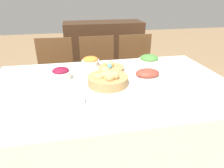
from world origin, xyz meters
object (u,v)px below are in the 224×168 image
object	(u,v)px
knife	(146,108)
drinking_cup	(149,88)
chair_far_right	(137,68)
sideboard	(104,53)
beet_salad_bowl	(61,74)
egg_basket	(111,68)
bread_basket	(108,79)
carrot_bowl	(91,62)
dinner_plate	(122,110)
butter_dish	(76,101)
chair_far_center	(99,71)
spoon	(150,108)
green_salad_bowl	(149,60)
fork	(97,113)
ham_platter	(147,74)
chair_far_left	(55,74)

from	to	relation	value
knife	drinking_cup	distance (m)	0.20
drinking_cup	chair_far_right	bearing A→B (deg)	75.61
sideboard	beet_salad_bowl	bearing A→B (deg)	-110.59
egg_basket	drinking_cup	world-z (taller)	drinking_cup
bread_basket	carrot_bowl	bearing A→B (deg)	101.69
egg_basket	carrot_bowl	distance (m)	0.21
dinner_plate	knife	size ratio (longest dim) A/B	1.38
chair_far_right	bread_basket	bearing A→B (deg)	-120.03
sideboard	butter_dish	world-z (taller)	sideboard
chair_far_right	drinking_cup	world-z (taller)	chair_far_right
carrot_bowl	knife	size ratio (longest dim) A/B	0.91
beet_salad_bowl	drinking_cup	xyz separation A→B (m)	(0.59, -0.36, -0.00)
chair_far_center	egg_basket	world-z (taller)	chair_far_center
spoon	butter_dish	bearing A→B (deg)	161.34
green_salad_bowl	butter_dish	bearing A→B (deg)	-139.67
chair_far_center	carrot_bowl	size ratio (longest dim) A/B	5.41
egg_basket	carrot_bowl	world-z (taller)	carrot_bowl
fork	egg_basket	bearing A→B (deg)	72.38
beet_salad_bowl	butter_dish	bearing A→B (deg)	-75.30
chair_far_right	dinner_plate	distance (m)	1.43
carrot_bowl	drinking_cup	bearing A→B (deg)	-61.74
egg_basket	beet_salad_bowl	world-z (taller)	beet_salad_bowl
bread_basket	beet_salad_bowl	distance (m)	0.38
ham_platter	bread_basket	bearing A→B (deg)	-165.34
chair_far_right	chair_far_left	bearing A→B (deg)	179.88
knife	drinking_cup	bearing A→B (deg)	64.43
chair_far_right	dinner_plate	size ratio (longest dim) A/B	3.58
knife	beet_salad_bowl	bearing A→B (deg)	133.12
spoon	butter_dish	world-z (taller)	butter_dish
sideboard	butter_dish	distance (m)	2.00
fork	chair_far_center	bearing A→B (deg)	82.05
bread_basket	drinking_cup	distance (m)	0.32
chair_far_left	dinner_plate	distance (m)	1.42
green_salad_bowl	sideboard	bearing A→B (deg)	99.89
chair_far_center	beet_salad_bowl	xyz separation A→B (m)	(-0.39, -0.77, 0.30)
green_salad_bowl	dinner_plate	distance (m)	0.87
green_salad_bowl	knife	size ratio (longest dim) A/B	1.14
chair_far_right	chair_far_left	size ratio (longest dim) A/B	1.00
carrot_bowl	green_salad_bowl	distance (m)	0.55
chair_far_right	sideboard	xyz separation A→B (m)	(-0.30, 0.76, -0.00)
chair_far_center	drinking_cup	bearing A→B (deg)	-80.94
drinking_cup	bread_basket	bearing A→B (deg)	141.06
beet_salad_bowl	fork	world-z (taller)	beet_salad_bowl
chair_far_left	drinking_cup	world-z (taller)	chair_far_left
green_salad_bowl	butter_dish	xyz separation A→B (m)	(-0.70, -0.60, -0.03)
ham_platter	butter_dish	world-z (taller)	ham_platter
beet_salad_bowl	drinking_cup	size ratio (longest dim) A/B	1.73
chair_far_center	ham_platter	bearing A→B (deg)	-71.55
chair_far_left	ham_platter	bearing A→B (deg)	-41.88
chair_far_center	beet_salad_bowl	world-z (taller)	chair_far_center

